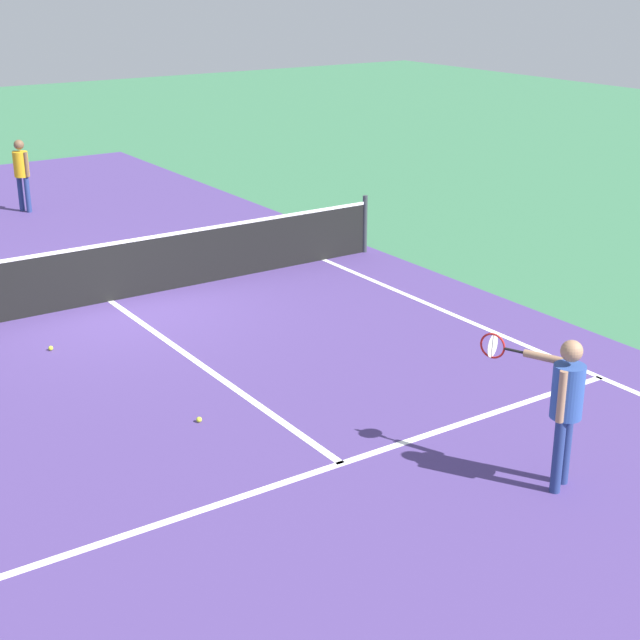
{
  "coord_description": "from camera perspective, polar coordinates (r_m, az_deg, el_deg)",
  "views": [
    {
      "loc": [
        -5.26,
        -13.81,
        5.01
      ],
      "look_at": [
        0.78,
        -4.82,
        1.0
      ],
      "focal_mm": 53.74,
      "sensor_mm": 36.0,
      "label": 1
    }
  ],
  "objects": [
    {
      "name": "line_sideline_right",
      "position": [
        13.22,
        14.86,
        -2.66
      ],
      "size": [
        0.1,
        11.89,
        0.01
      ],
      "primitive_type": "cube",
      "color": "white",
      "rests_on": "ground_plane"
    },
    {
      "name": "court_surface_inbounds",
      "position": [
        15.6,
        -12.37,
        1.11
      ],
      "size": [
        10.62,
        24.4,
        0.0
      ],
      "primitive_type": "cube",
      "color": "#4C387A",
      "rests_on": "ground_plane"
    },
    {
      "name": "player_far",
      "position": [
        21.71,
        -17.36,
        8.62
      ],
      "size": [
        0.32,
        0.39,
        1.56
      ],
      "color": "navy",
      "rests_on": "ground_plane"
    },
    {
      "name": "line_service_near",
      "position": [
        10.37,
        1.28,
        -8.54
      ],
      "size": [
        8.22,
        0.1,
        0.01
      ],
      "primitive_type": "cube",
      "color": "white",
      "rests_on": "ground_plane"
    },
    {
      "name": "line_center_service",
      "position": [
        12.86,
        -6.96,
        -2.75
      ],
      "size": [
        0.1,
        6.4,
        0.01
      ],
      "primitive_type": "cube",
      "color": "white",
      "rests_on": "ground_plane"
    },
    {
      "name": "ground_plane",
      "position": [
        15.6,
        -12.37,
        1.1
      ],
      "size": [
        60.0,
        60.0,
        0.0
      ],
      "primitive_type": "plane",
      "color": "#38724C"
    },
    {
      "name": "tennis_ball_mid_court",
      "position": [
        11.33,
        -7.22,
        -5.9
      ],
      "size": [
        0.07,
        0.07,
        0.07
      ],
      "primitive_type": "sphere",
      "color": "#CCE033",
      "rests_on": "ground_plane"
    },
    {
      "name": "tennis_ball_near_net",
      "position": [
        13.8,
        -15.74,
        -1.63
      ],
      "size": [
        0.07,
        0.07,
        0.07
      ],
      "primitive_type": "sphere",
      "color": "#CCE033",
      "rests_on": "ground_plane"
    },
    {
      "name": "player_near",
      "position": [
        9.81,
        14.34,
        -4.49
      ],
      "size": [
        0.49,
        1.18,
        1.61
      ],
      "color": "navy",
      "rests_on": "ground_plane"
    },
    {
      "name": "net",
      "position": [
        15.45,
        -12.51,
        2.83
      ],
      "size": [
        10.14,
        0.09,
        1.07
      ],
      "color": "#33383D",
      "rests_on": "ground_plane"
    }
  ]
}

